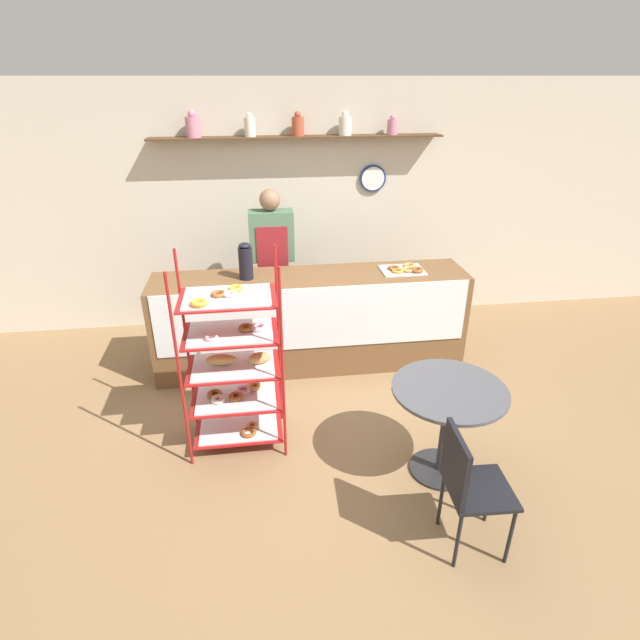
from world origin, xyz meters
name	(u,v)px	position (x,y,z in m)	size (l,w,h in m)	color
ground_plane	(326,425)	(0.00, 0.00, 0.00)	(14.00, 14.00, 0.00)	olive
back_wall	(298,206)	(0.00, 2.22, 1.37)	(10.00, 0.30, 2.70)	beige
display_counter	(311,321)	(0.00, 1.04, 0.49)	(3.06, 0.62, 0.97)	brown
pastry_rack	(234,365)	(-0.73, -0.10, 0.72)	(0.75, 0.50, 1.58)	#A51919
person_worker	(273,263)	(-0.34, 1.60, 0.92)	(0.45, 0.23, 1.69)	#282833
cafe_table	(447,409)	(0.78, -0.66, 0.57)	(0.81, 0.81, 0.74)	#262628
cafe_chair	(467,480)	(0.66, -1.31, 0.53)	(0.40, 0.40, 0.87)	black
coffee_carafe	(246,261)	(-0.61, 1.05, 1.14)	(0.13, 0.13, 0.35)	black
donut_tray_counter	(405,269)	(0.93, 1.04, 0.99)	(0.42, 0.33, 0.05)	silver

